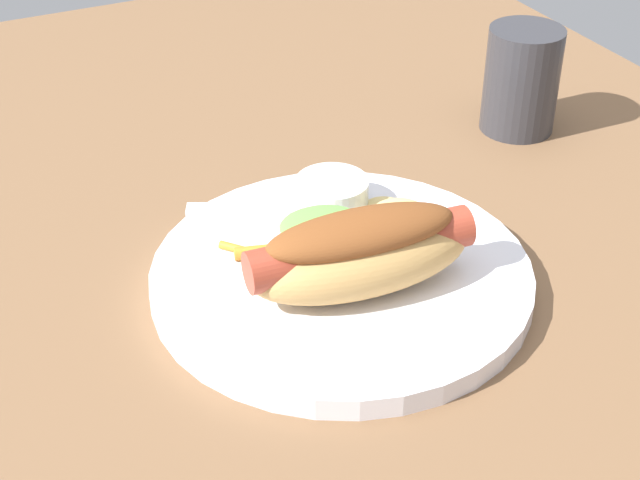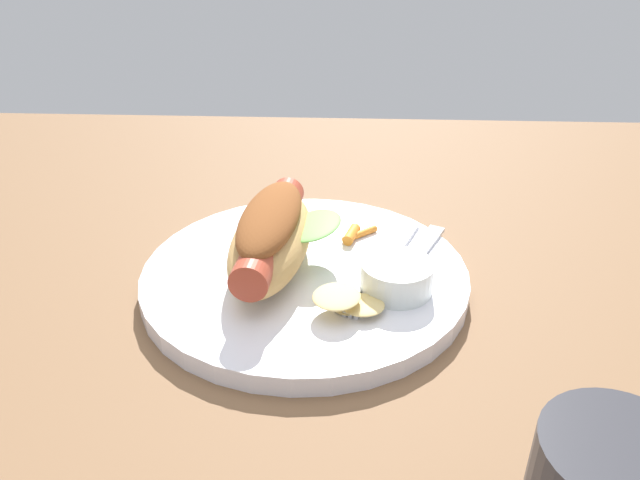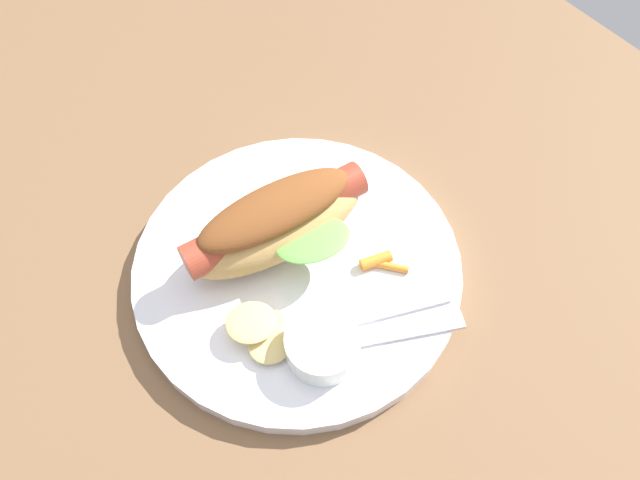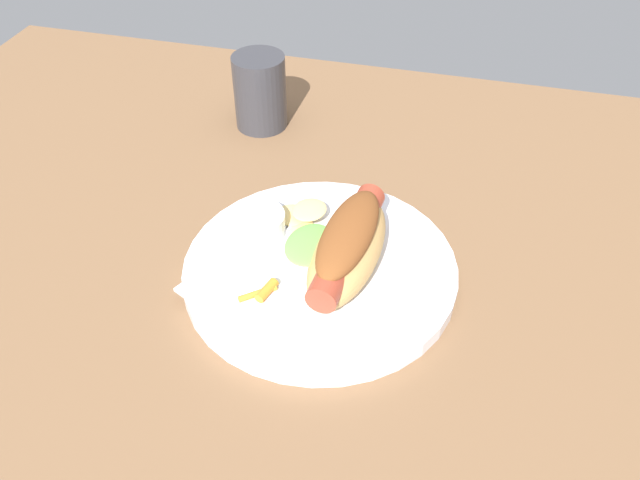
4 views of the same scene
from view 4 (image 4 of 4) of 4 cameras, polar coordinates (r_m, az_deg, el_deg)
name	(u,v)px [view 4 (image 4 of 4)]	position (r cm, az deg, el deg)	size (l,w,h in cm)	color
ground_plane	(304,279)	(65.86, -1.42, -3.42)	(120.00, 90.00, 1.80)	brown
plate	(320,270)	(64.31, 0.01, -2.65)	(26.79, 26.79, 1.60)	white
hot_dog	(347,248)	(61.07, 2.34, -0.67)	(9.92, 15.96, 5.86)	tan
sauce_ramekin	(258,224)	(66.70, -5.44, 1.42)	(5.59, 5.59, 2.43)	white
fork	(252,256)	(64.62, -5.98, -1.44)	(6.88, 15.05, 0.40)	silver
knife	(229,256)	(64.93, -7.90, -1.42)	(13.11, 1.40, 0.36)	silver
chips_pile	(301,215)	(68.08, -1.67, 2.18)	(6.33, 5.39, 1.74)	#DDC076
carrot_garnish	(263,291)	(60.85, -4.96, -4.49)	(3.23, 3.23, 0.95)	orange
drinking_cup	(260,92)	(85.03, -5.25, 12.76)	(6.64, 6.64, 9.52)	#333338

